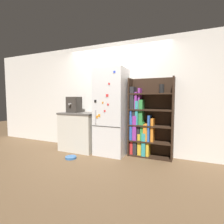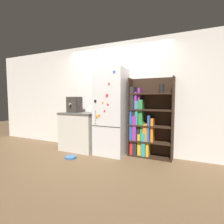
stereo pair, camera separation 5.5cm
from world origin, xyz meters
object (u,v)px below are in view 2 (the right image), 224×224
(espresso_machine, at_px, (74,105))
(pet_bowl, at_px, (71,157))
(bookshelf, at_px, (145,123))
(refrigerator, at_px, (111,112))

(espresso_machine, height_order, pet_bowl, espresso_machine)
(bookshelf, height_order, pet_bowl, bookshelf)
(pet_bowl, bearing_deg, espresso_machine, 118.90)
(pet_bowl, bearing_deg, bookshelf, 30.34)
(refrigerator, relative_size, pet_bowl, 8.22)
(refrigerator, distance_m, bookshelf, 0.79)
(espresso_machine, bearing_deg, refrigerator, 4.17)
(refrigerator, xyz_separation_m, bookshelf, (0.74, 0.16, -0.23))
(bookshelf, xyz_separation_m, espresso_machine, (-1.71, -0.23, 0.38))
(bookshelf, relative_size, espresso_machine, 4.47)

